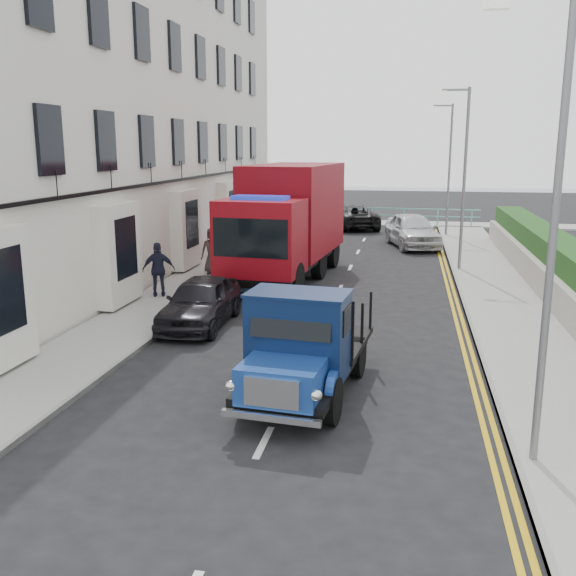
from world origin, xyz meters
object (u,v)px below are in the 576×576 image
Objects in this scene: bedford_lorry at (300,353)px; red_lorry at (288,219)px; lamp_mid at (462,169)px; lamp_near at (547,209)px; lamp_far at (447,162)px; parked_car_front at (200,302)px.

bedford_lorry is 11.99m from red_lorry.
lamp_mid is at bearing 27.01° from red_lorry.
lamp_far is (0.00, 26.00, 0.00)m from lamp_near.
red_lorry is (-6.30, -2.53, -1.77)m from lamp_mid.
lamp_mid is (0.00, 16.00, 0.00)m from lamp_near.
red_lorry reaches higher than bedford_lorry.
lamp_near reaches higher than bedford_lorry.
red_lorry is 2.07× the size of parked_car_front.
red_lorry is at bearing 107.63° from bedford_lorry.
lamp_mid is 7.02m from red_lorry.
bedford_lorry is 6.09m from parked_car_front.
parked_car_front is (-7.47, -9.31, -3.32)m from lamp_mid.
parked_car_front is at bearing -111.15° from lamp_far.
parked_car_front is at bearing 132.29° from bedford_lorry.
lamp_near is at bearing -90.00° from lamp_far.
lamp_near is 5.20m from bedford_lorry.
red_lorry is at bearing 79.77° from parked_car_front.
lamp_far reaches higher than bedford_lorry.
lamp_far is 14.13m from red_lorry.
lamp_mid is 10.00m from lamp_far.
lamp_mid is at bearing 80.61° from bedford_lorry.
bedford_lorry is at bearing -99.06° from lamp_far.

